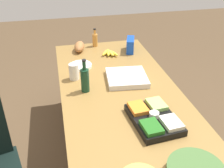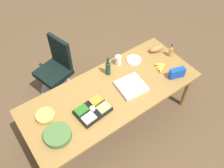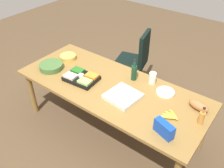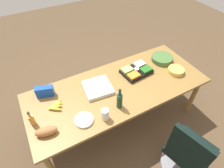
{
  "view_description": "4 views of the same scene",
  "coord_description": "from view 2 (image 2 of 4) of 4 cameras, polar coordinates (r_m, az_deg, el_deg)",
  "views": [
    {
      "loc": [
        1.8,
        -0.5,
        1.97
      ],
      "look_at": [
        -0.1,
        -0.07,
        0.83
      ],
      "focal_mm": 42.62,
      "sensor_mm": 36.0,
      "label": 1
    },
    {
      "loc": [
        1.18,
        1.65,
        3.33
      ],
      "look_at": [
        -0.03,
        -0.04,
        0.86
      ],
      "focal_mm": 38.82,
      "sensor_mm": 36.0,
      "label": 2
    },
    {
      "loc": [
        -1.49,
        1.93,
        2.59
      ],
      "look_at": [
        -0.07,
        0.06,
        0.85
      ],
      "focal_mm": 38.76,
      "sensor_mm": 36.0,
      "label": 3
    },
    {
      "loc": [
        -0.92,
        -1.5,
        2.58
      ],
      "look_at": [
        -0.09,
        0.01,
        0.85
      ],
      "focal_mm": 29.69,
      "sensor_mm": 36.0,
      "label": 4
    }
  ],
  "objects": [
    {
      "name": "chip_bowl",
      "position": [
        3.12,
        -15.38,
        -7.28
      ],
      "size": [
        0.25,
        0.25,
        0.07
      ],
      "primitive_type": "cylinder",
      "rotation": [
        0.0,
        0.0,
        -0.09
      ],
      "color": "gold",
      "rests_on": "conference_table"
    },
    {
      "name": "banana_bunch",
      "position": [
        3.62,
        11.53,
        4.08
      ],
      "size": [
        0.2,
        0.19,
        0.04
      ],
      "color": "yellow",
      "rests_on": "conference_table"
    },
    {
      "name": "ground_plane",
      "position": [
        3.9,
        -0.1,
        -8.69
      ],
      "size": [
        10.0,
        10.0,
        0.0
      ],
      "primitive_type": "plane",
      "color": "brown"
    },
    {
      "name": "mayo_jar",
      "position": [
        3.57,
        1.46,
        5.61
      ],
      "size": [
        0.11,
        0.11,
        0.15
      ],
      "primitive_type": "cylinder",
      "rotation": [
        0.0,
        0.0,
        -0.32
      ],
      "color": "white",
      "rests_on": "conference_table"
    },
    {
      "name": "conference_table",
      "position": [
        3.33,
        -0.11,
        -2.48
      ],
      "size": [
        2.47,
        1.02,
        0.76
      ],
      "color": "olive",
      "rests_on": "ground"
    },
    {
      "name": "dressing_bottle",
      "position": [
        3.8,
        13.64,
        7.44
      ],
      "size": [
        0.07,
        0.07,
        0.21
      ],
      "color": "#C58237",
      "rests_on": "conference_table"
    },
    {
      "name": "veggie_tray",
      "position": [
        3.06,
        -4.56,
        -6.15
      ],
      "size": [
        0.45,
        0.34,
        0.09
      ],
      "color": "black",
      "rests_on": "conference_table"
    },
    {
      "name": "wine_bottle",
      "position": [
        3.41,
        -0.94,
        3.78
      ],
      "size": [
        0.09,
        0.09,
        0.3
      ],
      "color": "#163B25",
      "rests_on": "conference_table"
    },
    {
      "name": "paper_plate_stack",
      "position": [
        3.67,
        5.16,
        5.63
      ],
      "size": [
        0.24,
        0.24,
        0.03
      ],
      "primitive_type": "cylinder",
      "rotation": [
        0.0,
        0.0,
        -0.08
      ],
      "color": "white",
      "rests_on": "conference_table"
    },
    {
      "name": "bread_loaf",
      "position": [
        3.86,
        10.43,
        8.19
      ],
      "size": [
        0.26,
        0.16,
        0.1
      ],
      "primitive_type": "ellipsoid",
      "rotation": [
        0.0,
        0.0,
        -0.22
      ],
      "color": "#A66A3A",
      "rests_on": "conference_table"
    },
    {
      "name": "office_chair",
      "position": [
        4.1,
        -12.95,
        2.55
      ],
      "size": [
        0.59,
        0.58,
        1.01
      ],
      "color": "gray",
      "rests_on": "ground"
    },
    {
      "name": "salad_bowl",
      "position": [
        2.94,
        -12.69,
        -11.63
      ],
      "size": [
        0.35,
        0.35,
        0.07
      ],
      "primitive_type": "cylinder",
      "rotation": [
        0.0,
        0.0,
        -0.09
      ],
      "color": "#446934",
      "rests_on": "conference_table"
    },
    {
      "name": "chip_bag_blue",
      "position": [
        3.51,
        15.05,
        2.52
      ],
      "size": [
        0.23,
        0.14,
        0.15
      ],
      "primitive_type": "cube",
      "rotation": [
        0.0,
        0.0,
        -0.31
      ],
      "color": "#1342B4",
      "rests_on": "conference_table"
    },
    {
      "name": "pizza_box",
      "position": [
        3.31,
        4.55,
        -0.55
      ],
      "size": [
        0.4,
        0.4,
        0.05
      ],
      "primitive_type": "cube",
      "rotation": [
        0.0,
        0.0,
        -0.1
      ],
      "color": "silver",
      "rests_on": "conference_table"
    }
  ]
}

